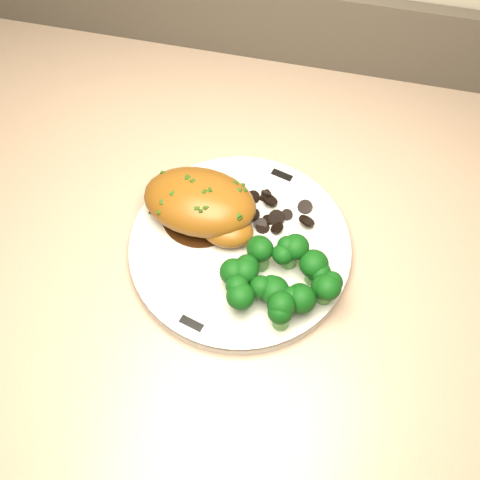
# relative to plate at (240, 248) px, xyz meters

# --- Properties ---
(plate) EXTENTS (0.28, 0.28, 0.02)m
(plate) POSITION_rel_plate_xyz_m (0.00, 0.00, 0.00)
(plate) COLOR silver
(plate) RESTS_ON counter
(rim_accent_0) EXTENTS (0.03, 0.02, 0.00)m
(rim_accent_0) POSITION_rel_plate_xyz_m (0.03, 0.11, 0.01)
(rim_accent_0) COLOR black
(rim_accent_0) RESTS_ON plate
(rim_accent_1) EXTENTS (0.02, 0.03, 0.00)m
(rim_accent_1) POSITION_rel_plate_xyz_m (-0.11, 0.03, 0.01)
(rim_accent_1) COLOR black
(rim_accent_1) RESTS_ON plate
(rim_accent_2) EXTENTS (0.03, 0.02, 0.00)m
(rim_accent_2) POSITION_rel_plate_xyz_m (-0.03, -0.11, 0.01)
(rim_accent_2) COLOR black
(rim_accent_2) RESTS_ON plate
(rim_accent_3) EXTENTS (0.02, 0.03, 0.00)m
(rim_accent_3) POSITION_rel_plate_xyz_m (0.11, -0.03, 0.01)
(rim_accent_3) COLOR black
(rim_accent_3) RESTS_ON plate
(gravy_pool) EXTENTS (0.10, 0.10, 0.00)m
(gravy_pool) POSITION_rel_plate_xyz_m (-0.06, 0.03, 0.01)
(gravy_pool) COLOR black
(gravy_pool) RESTS_ON plate
(chicken_breast) EXTENTS (0.14, 0.10, 0.05)m
(chicken_breast) POSITION_rel_plate_xyz_m (-0.05, 0.03, 0.03)
(chicken_breast) COLOR #8D5418
(chicken_breast) RESTS_ON plate
(mushroom_pile) EXTENTS (0.07, 0.06, 0.02)m
(mushroom_pile) POSITION_rel_plate_xyz_m (0.03, 0.05, 0.01)
(mushroom_pile) COLOR black
(mushroom_pile) RESTS_ON plate
(broccoli_florets) EXTENTS (0.13, 0.10, 0.04)m
(broccoli_florets) POSITION_rel_plate_xyz_m (0.06, -0.05, 0.03)
(broccoli_florets) COLOR #51943E
(broccoli_florets) RESTS_ON plate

